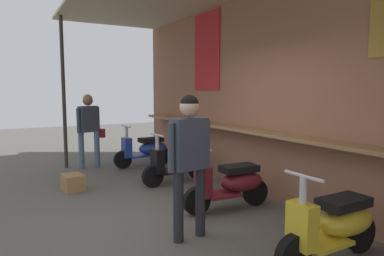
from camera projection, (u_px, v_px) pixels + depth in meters
ground_plane at (167, 223)px, 4.55m from camera, size 27.69×27.69×0.00m
market_stall_facade at (275, 71)px, 5.19m from camera, size 9.89×2.85×3.67m
scooter_blue at (146, 149)px, 8.03m from camera, size 0.46×1.40×0.97m
scooter_black at (180, 163)px, 6.53m from camera, size 0.50×1.40×0.97m
scooter_maroon at (232, 183)px, 5.06m from camera, size 0.48×1.40×0.97m
scooter_yellow at (335, 224)px, 3.50m from camera, size 0.46×1.40×0.97m
shopper_with_handbag at (89, 123)px, 7.76m from camera, size 0.42×0.65×1.67m
shopper_browsing at (190, 151)px, 3.97m from camera, size 0.24×0.58×1.70m
merchandise_crate at (73, 182)px, 6.04m from camera, size 0.44×0.37×0.28m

